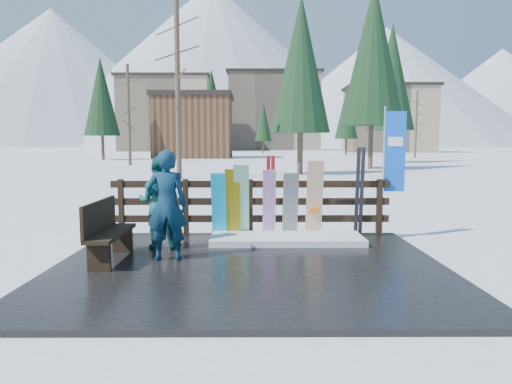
{
  "coord_description": "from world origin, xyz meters",
  "views": [
    {
      "loc": [
        0.07,
        -6.9,
        1.94
      ],
      "look_at": [
        0.11,
        1.0,
        1.1
      ],
      "focal_mm": 32.0,
      "sensor_mm": 36.0,
      "label": 1
    }
  ],
  "objects_px": {
    "snowboard_4": "(290,205)",
    "person_back": "(160,202)",
    "snowboard_1": "(241,201)",
    "snowboard_5": "(314,199)",
    "bench": "(106,229)",
    "rental_flag": "(392,156)",
    "person_front": "(167,205)",
    "snowboard_3": "(269,204)",
    "snowboard_2": "(233,204)",
    "snowboard_0": "(219,205)"
  },
  "relations": [
    {
      "from": "snowboard_4",
      "to": "person_back",
      "type": "distance_m",
      "value": 2.54
    },
    {
      "from": "snowboard_2",
      "to": "snowboard_0",
      "type": "bearing_deg",
      "value": -180.0
    },
    {
      "from": "bench",
      "to": "snowboard_2",
      "type": "xyz_separation_m",
      "value": [
        1.92,
        1.77,
        0.17
      ]
    },
    {
      "from": "bench",
      "to": "snowboard_5",
      "type": "relative_size",
      "value": 0.96
    },
    {
      "from": "snowboard_1",
      "to": "snowboard_5",
      "type": "distance_m",
      "value": 1.44
    },
    {
      "from": "snowboard_5",
      "to": "rental_flag",
      "type": "height_order",
      "value": "rental_flag"
    },
    {
      "from": "snowboard_3",
      "to": "rental_flag",
      "type": "relative_size",
      "value": 0.53
    },
    {
      "from": "person_front",
      "to": "snowboard_4",
      "type": "bearing_deg",
      "value": -146.05
    },
    {
      "from": "person_front",
      "to": "person_back",
      "type": "bearing_deg",
      "value": -75.62
    },
    {
      "from": "snowboard_5",
      "to": "snowboard_1",
      "type": "bearing_deg",
      "value": 180.0
    },
    {
      "from": "snowboard_2",
      "to": "bench",
      "type": "bearing_deg",
      "value": -137.21
    },
    {
      "from": "bench",
      "to": "snowboard_0",
      "type": "bearing_deg",
      "value": 47.17
    },
    {
      "from": "snowboard_3",
      "to": "snowboard_4",
      "type": "bearing_deg",
      "value": -0.0
    },
    {
      "from": "snowboard_1",
      "to": "snowboard_4",
      "type": "bearing_deg",
      "value": -0.0
    },
    {
      "from": "bench",
      "to": "snowboard_1",
      "type": "relative_size",
      "value": 1.0
    },
    {
      "from": "snowboard_1",
      "to": "rental_flag",
      "type": "bearing_deg",
      "value": 5.11
    },
    {
      "from": "snowboard_5",
      "to": "rental_flag",
      "type": "distance_m",
      "value": 1.82
    },
    {
      "from": "rental_flag",
      "to": "snowboard_4",
      "type": "bearing_deg",
      "value": -172.53
    },
    {
      "from": "person_front",
      "to": "snowboard_1",
      "type": "bearing_deg",
      "value": -128.9
    },
    {
      "from": "snowboard_0",
      "to": "person_front",
      "type": "relative_size",
      "value": 0.75
    },
    {
      "from": "snowboard_3",
      "to": "rental_flag",
      "type": "height_order",
      "value": "rental_flag"
    },
    {
      "from": "rental_flag",
      "to": "snowboard_2",
      "type": "bearing_deg",
      "value": -175.17
    },
    {
      "from": "person_back",
      "to": "person_front",
      "type": "bearing_deg",
      "value": 116.88
    },
    {
      "from": "bench",
      "to": "snowboard_2",
      "type": "relative_size",
      "value": 1.06
    },
    {
      "from": "snowboard_1",
      "to": "person_back",
      "type": "relative_size",
      "value": 0.92
    },
    {
      "from": "bench",
      "to": "person_front",
      "type": "xyz_separation_m",
      "value": [
        0.94,
        0.1,
        0.37
      ]
    },
    {
      "from": "bench",
      "to": "snowboard_2",
      "type": "bearing_deg",
      "value": 42.79
    },
    {
      "from": "bench",
      "to": "snowboard_0",
      "type": "xyz_separation_m",
      "value": [
        1.64,
        1.77,
        0.13
      ]
    },
    {
      "from": "snowboard_1",
      "to": "snowboard_5",
      "type": "bearing_deg",
      "value": -0.0
    },
    {
      "from": "snowboard_4",
      "to": "snowboard_5",
      "type": "bearing_deg",
      "value": 0.0
    },
    {
      "from": "snowboard_2",
      "to": "snowboard_3",
      "type": "bearing_deg",
      "value": -0.0
    },
    {
      "from": "snowboard_1",
      "to": "snowboard_5",
      "type": "height_order",
      "value": "snowboard_5"
    },
    {
      "from": "snowboard_5",
      "to": "rental_flag",
      "type": "xyz_separation_m",
      "value": [
        1.59,
        0.27,
        0.84
      ]
    },
    {
      "from": "snowboard_1",
      "to": "snowboard_3",
      "type": "height_order",
      "value": "snowboard_1"
    },
    {
      "from": "snowboard_4",
      "to": "snowboard_5",
      "type": "relative_size",
      "value": 0.85
    },
    {
      "from": "snowboard_3",
      "to": "person_front",
      "type": "bearing_deg",
      "value": -135.25
    },
    {
      "from": "person_back",
      "to": "snowboard_4",
      "type": "bearing_deg",
      "value": -152.78
    },
    {
      "from": "snowboard_1",
      "to": "snowboard_2",
      "type": "distance_m",
      "value": 0.18
    },
    {
      "from": "snowboard_0",
      "to": "snowboard_1",
      "type": "bearing_deg",
      "value": 0.0
    },
    {
      "from": "snowboard_5",
      "to": "rental_flag",
      "type": "relative_size",
      "value": 0.6
    },
    {
      "from": "snowboard_2",
      "to": "snowboard_3",
      "type": "xyz_separation_m",
      "value": [
        0.72,
        -0.0,
        -0.01
      ]
    },
    {
      "from": "bench",
      "to": "snowboard_5",
      "type": "height_order",
      "value": "snowboard_5"
    },
    {
      "from": "snowboard_4",
      "to": "snowboard_5",
      "type": "xyz_separation_m",
      "value": [
        0.47,
        0.0,
        0.12
      ]
    },
    {
      "from": "snowboard_0",
      "to": "person_back",
      "type": "distance_m",
      "value": 1.31
    },
    {
      "from": "bench",
      "to": "snowboard_4",
      "type": "height_order",
      "value": "snowboard_4"
    },
    {
      "from": "snowboard_5",
      "to": "person_front",
      "type": "xyz_separation_m",
      "value": [
        -2.58,
        -1.68,
        0.12
      ]
    },
    {
      "from": "bench",
      "to": "snowboard_1",
      "type": "height_order",
      "value": "snowboard_1"
    },
    {
      "from": "rental_flag",
      "to": "person_front",
      "type": "relative_size",
      "value": 1.47
    },
    {
      "from": "snowboard_5",
      "to": "person_back",
      "type": "height_order",
      "value": "person_back"
    },
    {
      "from": "snowboard_1",
      "to": "snowboard_2",
      "type": "xyz_separation_m",
      "value": [
        -0.17,
        0.0,
        -0.04
      ]
    }
  ]
}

